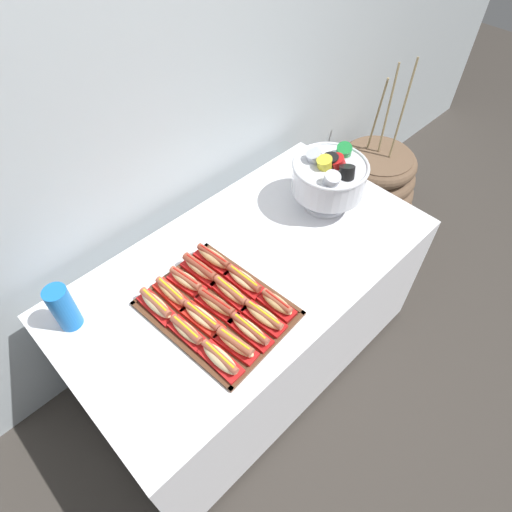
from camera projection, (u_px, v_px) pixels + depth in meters
ground_plane at (250, 353)px, 2.35m from camera, size 10.00×10.00×0.00m
back_wall at (143, 89)px, 1.62m from camera, size 6.00×0.10×2.60m
buffet_table at (249, 313)px, 2.04m from camera, size 1.57×0.84×0.76m
floor_vase at (371, 189)px, 2.83m from camera, size 0.57×0.57×1.09m
serving_tray at (217, 309)px, 1.62m from camera, size 0.44×0.56×0.01m
hot_dog_0 at (220, 359)px, 1.46m from camera, size 0.07×0.17×0.06m
hot_dog_1 at (236, 344)px, 1.49m from camera, size 0.08×0.18×0.06m
hot_dog_2 at (250, 330)px, 1.53m from camera, size 0.07×0.18×0.05m
hot_dog_3 at (264, 317)px, 1.57m from camera, size 0.08×0.18×0.06m
hot_dog_4 at (277, 303)px, 1.60m from camera, size 0.07×0.15×0.06m
hot_dog_5 at (187, 331)px, 1.53m from camera, size 0.07×0.16×0.06m
hot_dog_6 at (202, 318)px, 1.57m from camera, size 0.08×0.19×0.06m
hot_dog_7 at (217, 304)px, 1.60m from camera, size 0.08×0.19×0.06m
hot_dog_8 at (231, 292)px, 1.64m from camera, size 0.06×0.18×0.06m
hot_dog_9 at (244, 280)px, 1.68m from camera, size 0.07×0.18×0.06m
hot_dog_10 at (156, 305)px, 1.60m from camera, size 0.07×0.18×0.06m
hot_dog_11 at (172, 293)px, 1.64m from camera, size 0.06×0.18×0.06m
hot_dog_12 at (186, 281)px, 1.67m from camera, size 0.08×0.17×0.06m
hot_dog_13 at (200, 269)px, 1.71m from camera, size 0.07×0.18×0.07m
hot_dog_14 at (214, 258)px, 1.74m from camera, size 0.08×0.19×0.06m
punch_bowl at (330, 176)px, 1.88m from camera, size 0.34×0.33×0.28m
cup_stack at (63, 308)px, 1.52m from camera, size 0.08×0.08×0.20m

